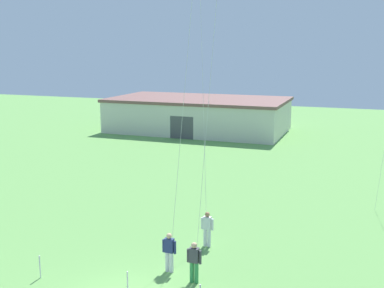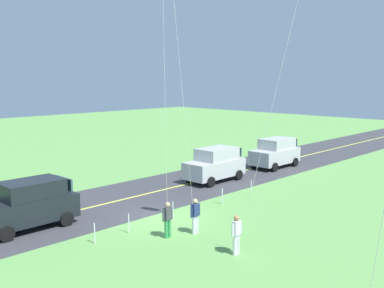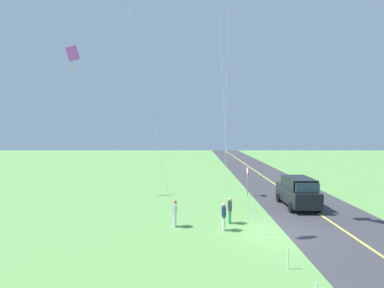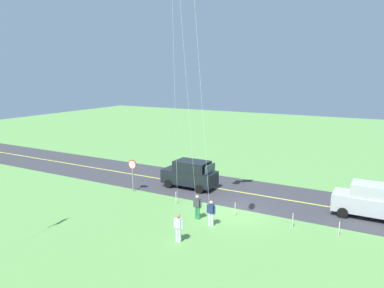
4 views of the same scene
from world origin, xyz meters
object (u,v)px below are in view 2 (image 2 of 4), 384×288
Objects in this scene: car_parked_west_near at (215,164)px; person_adult_companion at (236,233)px; car_suv_foreground at (29,204)px; person_adult_near at (195,215)px; person_child_watcher at (168,219)px; car_parked_west_far at (275,152)px.

car_parked_west_near is 2.75× the size of person_adult_companion.
car_suv_foreground is 9.81m from person_adult_companion.
person_child_watcher is (1.22, -0.50, 0.00)m from person_adult_near.
car_parked_west_near reaches higher than person_adult_companion.
car_parked_west_near is (6.85, -0.23, 0.00)m from car_parked_west_far.
car_parked_west_far is 2.75× the size of person_adult_companion.
car_suv_foreground reaches higher than person_child_watcher.
person_adult_near is (-4.83, 6.02, -0.29)m from car_suv_foreground.
car_parked_west_far and car_parked_west_near have the same top height.
car_parked_west_far is 18.14m from person_adult_companion.
car_suv_foreground is 13.24m from car_parked_west_near.
person_child_watcher is at bearing 30.56° from car_parked_west_near.
car_suv_foreground reaches higher than person_adult_companion.
person_child_watcher is (-3.62, 5.52, -0.29)m from car_suv_foreground.
car_parked_west_far is (-20.08, 0.07, 0.00)m from car_suv_foreground.
person_adult_near is at bearing 128.76° from car_suv_foreground.
person_child_watcher is at bearing 123.24° from car_suv_foreground.
car_parked_west_far is at bearing -65.31° from person_child_watcher.
car_parked_west_near is at bearing -67.58° from person_adult_companion.
car_parked_west_far is at bearing 91.01° from person_adult_near.
person_adult_near is 1.00× the size of person_adult_companion.
person_adult_companion is at bearing -32.64° from person_adult_near.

